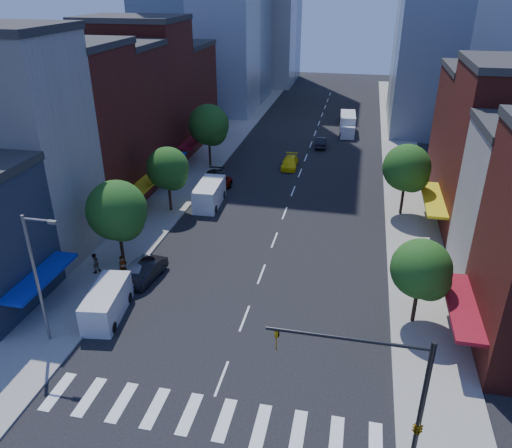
{
  "coord_description": "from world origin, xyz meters",
  "views": [
    {
      "loc": [
        6.72,
        -21.74,
        21.44
      ],
      "look_at": [
        -0.23,
        10.96,
        5.0
      ],
      "focal_mm": 35.0,
      "sensor_mm": 36.0,
      "label": 1
    }
  ],
  "objects": [
    {
      "name": "cargo_van_far",
      "position": [
        -8.09,
        24.3,
        1.2
      ],
      "size": [
        2.55,
        5.79,
        2.42
      ],
      "rotation": [
        0.0,
        0.0,
        0.05
      ],
      "color": "white",
      "rests_on": "ground"
    },
    {
      "name": "tree_right_far",
      "position": [
        11.65,
        25.92,
        4.86
      ],
      "size": [
        4.6,
        4.6,
        7.2
      ],
      "color": "black",
      "rests_on": "sidewalk_right"
    },
    {
      "name": "traffic_car_oncoming",
      "position": [
        1.5,
        47.16,
        0.71
      ],
      "size": [
        1.73,
        4.38,
        1.42
      ],
      "primitive_type": "imported",
      "rotation": [
        0.0,
        0.0,
        3.2
      ],
      "color": "black",
      "rests_on": "ground"
    },
    {
      "name": "tree_left_far",
      "position": [
        -11.35,
        35.92,
        5.2
      ],
      "size": [
        5.0,
        5.0,
        7.75
      ],
      "color": "black",
      "rests_on": "sidewalk_left"
    },
    {
      "name": "bldg_left_4",
      "position": [
        -21.0,
        37.5,
        8.5
      ],
      "size": [
        12.0,
        9.0,
        17.0
      ],
      "primitive_type": "cube",
      "color": "#591A15",
      "rests_on": "ground"
    },
    {
      "name": "traffic_signal",
      "position": [
        9.94,
        -4.5,
        4.16
      ],
      "size": [
        7.24,
        2.24,
        8.0
      ],
      "color": "black",
      "rests_on": "sidewalk_right"
    },
    {
      "name": "tree_left_near",
      "position": [
        -11.35,
        10.92,
        4.87
      ],
      "size": [
        4.8,
        4.8,
        7.3
      ],
      "color": "black",
      "rests_on": "sidewalk_left"
    },
    {
      "name": "parked_car_second",
      "position": [
        -8.7,
        9.41,
        0.7
      ],
      "size": [
        2.02,
        4.42,
        1.41
      ],
      "primitive_type": "imported",
      "rotation": [
        0.0,
        0.0,
        -0.13
      ],
      "color": "black",
      "rests_on": "ground"
    },
    {
      "name": "cargo_van_near",
      "position": [
        -9.48,
        4.18,
        1.09
      ],
      "size": [
        2.75,
        5.41,
        2.2
      ],
      "rotation": [
        0.0,
        0.0,
        0.14
      ],
      "color": "silver",
      "rests_on": "ground"
    },
    {
      "name": "sidewalk_left",
      "position": [
        -12.5,
        40.0,
        0.07
      ],
      "size": [
        5.0,
        120.0,
        0.15
      ],
      "primitive_type": "cube",
      "color": "gray",
      "rests_on": "ground"
    },
    {
      "name": "bldg_left_2",
      "position": [
        -21.0,
        20.5,
        8.0
      ],
      "size": [
        12.0,
        9.0,
        16.0
      ],
      "primitive_type": "cube",
      "color": "#591A15",
      "rests_on": "ground"
    },
    {
      "name": "bldg_left_5",
      "position": [
        -21.0,
        47.0,
        6.5
      ],
      "size": [
        12.0,
        10.0,
        13.0
      ],
      "primitive_type": "cube",
      "color": "#551A15",
      "rests_on": "ground"
    },
    {
      "name": "box_truck",
      "position": [
        4.81,
        54.91,
        1.4
      ],
      "size": [
        2.61,
        7.45,
        2.96
      ],
      "rotation": [
        0.0,
        0.0,
        0.06
      ],
      "color": "silver",
      "rests_on": "ground"
    },
    {
      "name": "tree_right_near",
      "position": [
        11.65,
        7.92,
        4.19
      ],
      "size": [
        4.0,
        4.0,
        6.2
      ],
      "color": "black",
      "rests_on": "sidewalk_right"
    },
    {
      "name": "taxi",
      "position": [
        -1.54,
        37.71,
        0.67
      ],
      "size": [
        2.03,
        4.68,
        1.34
      ],
      "primitive_type": "imported",
      "rotation": [
        0.0,
        0.0,
        0.03
      ],
      "color": "#FFEE0D",
      "rests_on": "ground"
    },
    {
      "name": "sidewalk_right",
      "position": [
        12.5,
        40.0,
        0.07
      ],
      "size": [
        5.0,
        120.0,
        0.15
      ],
      "primitive_type": "cube",
      "color": "gray",
      "rests_on": "ground"
    },
    {
      "name": "pedestrian_near",
      "position": [
        -10.5,
        8.99,
        1.12
      ],
      "size": [
        0.78,
        0.85,
        1.94
      ],
      "primitive_type": "imported",
      "rotation": [
        0.0,
        0.0,
        0.99
      ],
      "color": "#999999",
      "rests_on": "sidewalk_left"
    },
    {
      "name": "parked_car_rear",
      "position": [
        -9.5,
        29.64,
        0.75
      ],
      "size": [
        2.13,
        5.18,
        1.5
      ],
      "primitive_type": "imported",
      "rotation": [
        0.0,
        0.0,
        -0.01
      ],
      "color": "black",
      "rests_on": "ground"
    },
    {
      "name": "parked_car_third",
      "position": [
        -8.57,
        27.78,
        0.76
      ],
      "size": [
        3.22,
        5.73,
        1.51
      ],
      "primitive_type": "imported",
      "rotation": [
        0.0,
        0.0,
        -0.13
      ],
      "color": "#999999",
      "rests_on": "ground"
    },
    {
      "name": "bldg_left_3",
      "position": [
        -21.0,
        29.0,
        7.5
      ],
      "size": [
        12.0,
        8.0,
        15.0
      ],
      "primitive_type": "cube",
      "color": "#551A15",
      "rests_on": "ground"
    },
    {
      "name": "bldg_right_3",
      "position": [
        21.0,
        34.0,
        6.5
      ],
      "size": [
        12.0,
        10.0,
        13.0
      ],
      "primitive_type": "cube",
      "color": "#551A15",
      "rests_on": "ground"
    },
    {
      "name": "traffic_car_far",
      "position": [
        4.33,
        61.52,
        0.82
      ],
      "size": [
        2.47,
        5.03,
        1.65
      ],
      "primitive_type": "imported",
      "rotation": [
        0.0,
        0.0,
        3.25
      ],
      "color": "#999999",
      "rests_on": "ground"
    },
    {
      "name": "crosswalk",
      "position": [
        0.0,
        -3.0,
        0.01
      ],
      "size": [
        19.0,
        3.0,
        0.01
      ],
      "primitive_type": "cube",
      "color": "silver",
      "rests_on": "ground"
    },
    {
      "name": "bldg_left_1",
      "position": [
        -21.0,
        12.0,
        9.0
      ],
      "size": [
        12.0,
        8.0,
        18.0
      ],
      "primitive_type": "cube",
      "color": "silver",
      "rests_on": "ground"
    },
    {
      "name": "ground",
      "position": [
        0.0,
        0.0,
        0.0
      ],
      "size": [
        220.0,
        220.0,
        0.0
      ],
      "primitive_type": "plane",
      "color": "black",
      "rests_on": "ground"
    },
    {
      "name": "parked_car_front",
      "position": [
        -9.5,
        9.28,
        0.73
      ],
      "size": [
        2.04,
        4.41,
        1.46
      ],
      "primitive_type": "imported",
      "rotation": [
        0.0,
        0.0,
        -0.07
      ],
      "color": "#B3B2B7",
      "rests_on": "ground"
    },
    {
      "name": "streetlight",
      "position": [
        -11.81,
        1.0,
        5.28
      ],
      "size": [
        2.25,
        0.25,
        9.0
      ],
      "color": "slate",
      "rests_on": "sidewalk_left"
    },
    {
      "name": "tree_left_mid",
      "position": [
        -11.35,
        21.92,
        4.53
      ],
      "size": [
        4.2,
        4.2,
        6.65
      ],
      "color": "black",
      "rests_on": "sidewalk_left"
    },
    {
      "name": "pedestrian_far",
      "position": [
        -13.11,
        9.25,
        1.0
      ],
      "size": [
        1.0,
        1.05,
        1.71
      ],
      "primitive_type": "imported",
      "rotation": [
        0.0,
        0.0,
        -2.17
      ],
      "color": "#999999",
      "rests_on": "sidewalk_left"
    }
  ]
}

